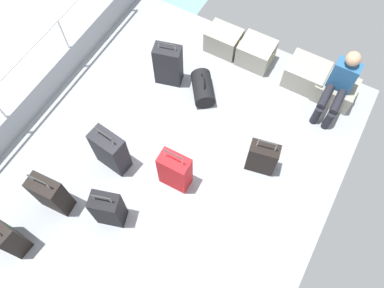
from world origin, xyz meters
TOP-DOWN VIEW (x-y plane):
  - ground_plane at (0.00, 0.00)m, footprint 4.40×5.20m
  - gunwale_port at (-2.17, 0.00)m, footprint 0.06×5.20m
  - railing_port at (-2.17, 0.00)m, footprint 0.04×4.20m
  - cargo_crate_0 at (-0.30, 2.16)m, footprint 0.56×0.40m
  - cargo_crate_1 at (0.26, 2.18)m, footprint 0.55×0.45m
  - cargo_crate_2 at (1.10, 2.17)m, footprint 0.63×0.49m
  - cargo_crate_3 at (1.59, 2.13)m, footprint 0.60×0.46m
  - passenger_seated at (1.59, 1.96)m, footprint 0.34×0.66m
  - suitcase_0 at (1.11, 0.53)m, footprint 0.42×0.28m
  - suitcase_1 at (-0.74, 1.20)m, footprint 0.45×0.33m
  - suitcase_2 at (0.20, -0.22)m, footprint 0.40×0.24m
  - suitcase_4 at (-0.99, -1.26)m, footprint 0.42×0.25m
  - suitcase_5 at (-1.14, -1.95)m, footprint 0.42×0.26m
  - suitcase_6 at (-0.25, -1.07)m, footprint 0.40×0.33m
  - suitcase_7 at (-0.68, -0.40)m, footprint 0.47×0.29m
  - duffel_bag at (-0.16, 1.21)m, footprint 0.56×0.61m

SIDE VIEW (x-z plane):
  - ground_plane at x=0.00m, z-range -0.06..0.00m
  - duffel_bag at x=-0.16m, z-range -0.07..0.38m
  - cargo_crate_3 at x=1.59m, z-range 0.00..0.35m
  - cargo_crate_0 at x=-0.30m, z-range 0.00..0.39m
  - cargo_crate_2 at x=1.10m, z-range 0.00..0.40m
  - cargo_crate_1 at x=0.26m, z-range 0.00..0.40m
  - gunwale_port at x=-2.17m, z-range 0.00..0.45m
  - suitcase_0 at x=1.11m, z-range -0.08..0.66m
  - suitcase_5 at x=-1.14m, z-range -0.05..0.72m
  - suitcase_6 at x=-0.25m, z-range -0.06..0.74m
  - suitcase_2 at x=0.20m, z-range -0.09..0.76m
  - suitcase_4 at x=-0.99m, z-range -0.08..0.78m
  - suitcase_7 at x=-0.68m, z-range -0.07..0.78m
  - suitcase_1 at x=-0.74m, z-range -0.05..0.77m
  - passenger_seated at x=1.59m, z-range 0.02..1.06m
  - railing_port at x=-2.17m, z-range 0.27..1.29m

